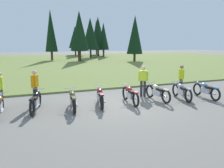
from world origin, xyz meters
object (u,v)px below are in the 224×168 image
Objects in this scene: rider_with_back_turned at (181,78)px; motorcycle_red at (130,94)px; motorcycle_cream at (157,92)px; rider_in_hivis_vest at (1,88)px; motorcycle_sky_blue at (206,90)px; motorcycle_black at (36,101)px; rider_checking_bike at (35,85)px; motorcycle_maroon at (100,97)px; rider_near_row_end at (143,79)px; motorcycle_olive at (73,100)px; motorcycle_silver at (182,91)px.

motorcycle_red is at bearing -167.11° from rider_with_back_turned.
rider_in_hivis_vest is at bearing 169.44° from motorcycle_cream.
rider_with_back_turned is (2.14, 0.87, 0.51)m from motorcycle_cream.
motorcycle_cream is 2.77m from motorcycle_sky_blue.
motorcycle_black is 1.14m from rider_checking_bike.
motorcycle_maroon is 1.24× the size of rider_near_row_end.
motorcycle_maroon is at bearing 173.95° from motorcycle_sky_blue.
motorcycle_sky_blue is 1.26× the size of rider_in_hivis_vest.
rider_near_row_end reaches higher than motorcycle_sky_blue.
motorcycle_olive and motorcycle_cream have the same top height.
motorcycle_cream is at bearing 0.04° from motorcycle_olive.
rider_in_hivis_vest is at bearing 163.85° from motorcycle_maroon.
motorcycle_black and motorcycle_silver have the same top height.
motorcycle_silver is at bearing 169.43° from motorcycle_sky_blue.
rider_with_back_turned is (5.20, 0.74, 0.51)m from motorcycle_maroon.
rider_in_hivis_vest is at bearing 166.94° from motorcycle_red.
motorcycle_black is at bearing 175.08° from motorcycle_maroon.
rider_near_row_end reaches higher than motorcycle_cream.
motorcycle_red is 1.01× the size of motorcycle_silver.
rider_near_row_end reaches higher than motorcycle_silver.
motorcycle_maroon is at bearing 175.39° from motorcycle_silver.
rider_in_hivis_vest is (-5.79, 1.34, 0.51)m from motorcycle_red.
motorcycle_olive is 1.33m from motorcycle_maroon.
rider_near_row_end reaches higher than motorcycle_red.
motorcycle_red and motorcycle_cream have the same top height.
rider_checking_bike and rider_near_row_end have the same top height.
motorcycle_red is at bearing -140.70° from rider_near_row_end.
motorcycle_cream is (3.06, -0.13, 0.00)m from motorcycle_maroon.
motorcycle_olive and motorcycle_silver have the same top height.
motorcycle_black is at bearing -176.52° from rider_with_back_turned.
motorcycle_olive is 7.13m from motorcycle_sky_blue.
motorcycle_red is 1.26× the size of rider_with_back_turned.
rider_near_row_end is at bearing 102.07° from motorcycle_cream.
rider_with_back_turned reaches higher than motorcycle_red.
motorcycle_silver is at bearing -4.61° from motorcycle_maroon.
motorcycle_sky_blue is at bearing -6.05° from motorcycle_maroon.
motorcycle_red is (2.85, 0.03, 0.00)m from motorcycle_olive.
motorcycle_cream is 1.26× the size of rider_near_row_end.
motorcycle_olive is 1.00× the size of motorcycle_red.
motorcycle_olive is 1.00× the size of motorcycle_cream.
rider_near_row_end is at bearing 139.99° from motorcycle_silver.
rider_with_back_turned is at bearing 22.04° from motorcycle_cream.
rider_in_hivis_vest is (-8.67, 1.59, 0.51)m from motorcycle_silver.
rider_with_back_turned is at bearing 8.06° from motorcycle_maroon.
rider_with_back_turned reaches higher than motorcycle_maroon.
motorcycle_sky_blue is at bearing -5.68° from motorcycle_black.
motorcycle_olive is 1.01× the size of motorcycle_silver.
motorcycle_silver is 1.25× the size of rider_checking_bike.
motorcycle_silver is 1.25× the size of rider_with_back_turned.
motorcycle_silver is 1.45m from rider_with_back_turned.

